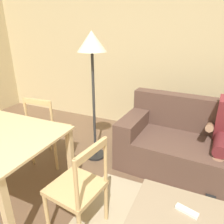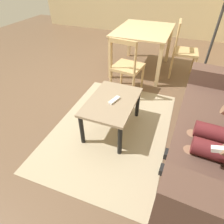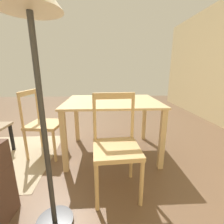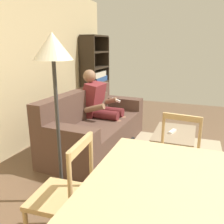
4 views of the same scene
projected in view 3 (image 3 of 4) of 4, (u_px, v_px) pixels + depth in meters
name	position (u px, v px, depth m)	size (l,w,h in m)	color
ground_plane	(56.00, 135.00, 2.90)	(8.77, 8.77, 0.00)	brown
dining_table	(112.00, 109.00, 2.13)	(1.22, 0.95, 0.76)	#D1B27F
dining_chair_near_wall	(116.00, 147.00, 1.46)	(0.45, 0.45, 0.95)	tan
dining_chair_facing_couch	(43.00, 124.00, 2.14)	(0.47, 0.47, 0.90)	tan
floor_lamp	(30.00, 17.00, 0.85)	(0.36, 0.36, 1.70)	black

